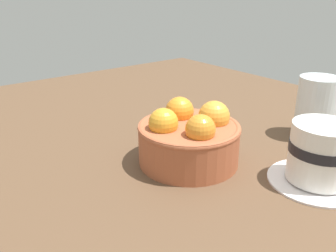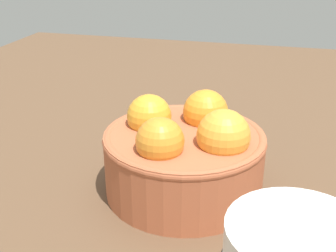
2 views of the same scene
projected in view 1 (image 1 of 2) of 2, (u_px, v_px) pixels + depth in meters
The scene contains 4 objects.
ground_plane at pixel (188, 173), 57.76cm from camera, with size 132.75×109.50×4.29cm, color brown.
terracotta_bowl at pixel (189, 137), 55.44cm from camera, with size 15.94×15.94×9.68cm.
coffee_cup at pixel (320, 155), 49.54cm from camera, with size 13.64×13.64×8.91cm.
water_glass at pixel (317, 107), 64.67cm from camera, with size 7.27×7.27×11.20cm, color silver.
Camera 1 is at (-37.95, 33.83, 26.53)cm, focal length 38.01 mm.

